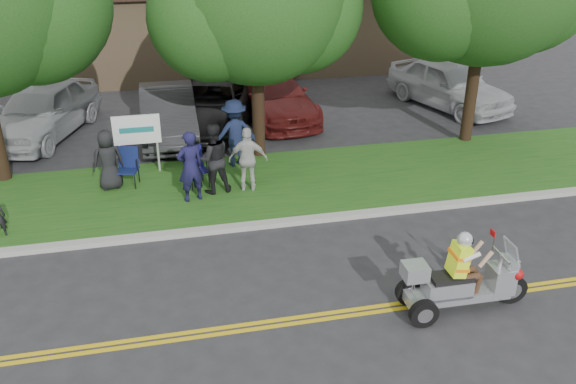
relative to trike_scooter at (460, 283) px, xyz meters
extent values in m
plane|color=#28282B|center=(-2.85, 0.80, -0.58)|extent=(120.00, 120.00, 0.00)
cube|color=gold|center=(-2.85, 0.22, -0.57)|extent=(60.00, 0.10, 0.01)
cube|color=gold|center=(-2.85, 0.38, -0.57)|extent=(60.00, 0.10, 0.01)
cube|color=#A8A89E|center=(-2.85, 3.85, -0.52)|extent=(60.00, 0.25, 0.12)
cube|color=#1C4D14|center=(-2.85, 6.00, -0.52)|extent=(60.00, 4.00, 0.10)
cube|color=#9E7F5B|center=(-0.85, 19.80, 1.42)|extent=(18.00, 8.00, 4.00)
sphere|color=#1A4914|center=(-8.00, 8.10, 4.01)|extent=(4.05, 4.05, 4.05)
cylinder|color=#332114|center=(-2.35, 8.00, 1.52)|extent=(0.36, 0.36, 4.20)
sphere|color=#1A4914|center=(-1.15, 8.30, 3.62)|extent=(3.60, 3.60, 3.60)
sphere|color=#1A4914|center=(-3.55, 7.80, 3.55)|extent=(3.36, 3.36, 3.36)
cylinder|color=#332114|center=(4.15, 7.80, 1.80)|extent=(0.36, 0.36, 4.76)
cylinder|color=silver|center=(-6.25, 7.40, -0.03)|extent=(0.06, 0.06, 1.10)
cylinder|color=silver|center=(-5.25, 7.40, -0.03)|extent=(0.06, 0.06, 1.10)
cube|color=white|center=(-5.75, 7.40, 0.77)|extent=(1.25, 0.06, 0.80)
cylinder|color=black|center=(1.10, -0.02, -0.29)|extent=(0.58, 0.14, 0.58)
cylinder|color=black|center=(-0.83, -0.33, -0.31)|extent=(0.54, 0.15, 0.54)
cylinder|color=black|center=(-0.81, 0.36, -0.31)|extent=(0.54, 0.15, 0.54)
cube|color=#A8A9B2|center=(0.04, 0.00, -0.25)|extent=(1.83, 0.47, 0.17)
cube|color=#A8A9B2|center=(-0.24, 0.01, -0.05)|extent=(0.87, 0.46, 0.34)
cube|color=black|center=(-0.20, 0.01, 0.15)|extent=(0.77, 0.42, 0.10)
cube|color=#A8A9B2|center=(0.81, -0.01, 0.00)|extent=(0.44, 0.47, 0.53)
cube|color=silver|center=(0.94, -0.01, 0.55)|extent=(0.19, 0.44, 0.47)
cube|color=#A8A9B2|center=(-0.92, 0.02, 0.38)|extent=(0.44, 0.41, 0.29)
sphere|color=#B20C0F|center=(1.03, -0.15, 0.17)|extent=(0.21, 0.21, 0.21)
cube|color=#C1E818|center=(-0.09, 0.00, 0.53)|extent=(0.34, 0.39, 0.62)
sphere|color=silver|center=(-0.03, 0.00, 0.94)|extent=(0.28, 0.28, 0.28)
cylinder|color=black|center=(-6.34, 6.47, -0.26)|extent=(0.03, 0.03, 0.42)
cylinder|color=black|center=(-5.89, 6.36, -0.26)|extent=(0.03, 0.03, 0.42)
cylinder|color=black|center=(-6.23, 6.87, -0.26)|extent=(0.03, 0.03, 0.42)
cylinder|color=black|center=(-5.79, 6.76, -0.26)|extent=(0.03, 0.03, 0.42)
cube|color=#101A4C|center=(-6.06, 6.61, -0.04)|extent=(0.62, 0.59, 0.04)
cube|color=#101A4C|center=(-6.01, 6.84, 0.24)|extent=(0.55, 0.28, 0.57)
cylinder|color=black|center=(-4.46, 5.91, -0.26)|extent=(0.03, 0.03, 0.43)
cylinder|color=black|center=(-4.01, 6.05, -0.26)|extent=(0.03, 0.03, 0.43)
cylinder|color=black|center=(-4.59, 6.32, -0.26)|extent=(0.03, 0.03, 0.43)
cylinder|color=black|center=(-4.14, 6.47, -0.26)|extent=(0.03, 0.03, 0.43)
cube|color=#12104C|center=(-4.30, 6.19, -0.03)|extent=(0.67, 0.64, 0.04)
cube|color=#12104C|center=(-4.37, 6.41, 0.27)|extent=(0.57, 0.32, 0.59)
imported|color=#17163D|center=(-4.49, 5.42, 0.44)|extent=(0.76, 0.61, 1.82)
imported|color=black|center=(-3.90, 5.78, 0.44)|extent=(0.98, 0.81, 1.83)
imported|color=beige|center=(-3.02, 5.70, 0.37)|extent=(1.05, 0.59, 1.69)
imported|color=#161F3F|center=(-3.13, 7.39, 0.47)|extent=(1.33, 0.92, 1.90)
imported|color=black|center=(-6.50, 6.56, 0.32)|extent=(0.86, 0.66, 1.58)
imported|color=#ABAEB2|center=(-8.71, 11.19, 0.29)|extent=(3.67, 5.47, 1.73)
imported|color=#2E2D30|center=(-4.85, 10.27, 0.21)|extent=(1.68, 4.76, 1.57)
imported|color=black|center=(-3.37, 10.99, 0.18)|extent=(3.95, 5.93, 1.51)
imported|color=#571614|center=(-1.21, 11.50, 0.17)|extent=(2.70, 5.36, 1.49)
imported|color=#B0B3B8|center=(5.15, 11.19, 0.28)|extent=(3.53, 5.40, 1.71)
camera|label=1|loc=(-5.09, -8.39, 6.45)|focal=38.00mm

